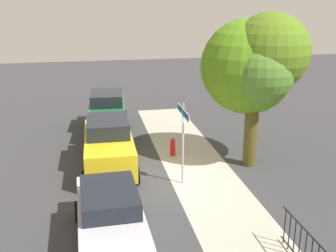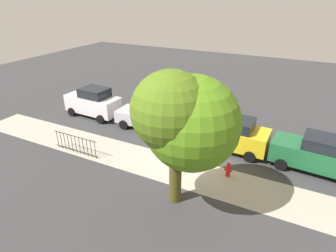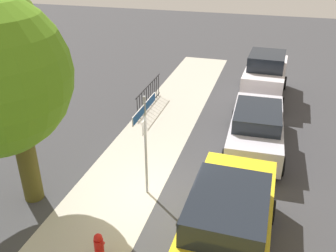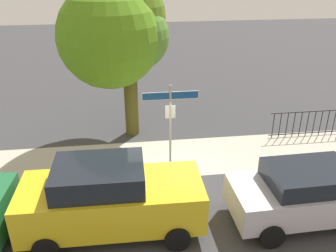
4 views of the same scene
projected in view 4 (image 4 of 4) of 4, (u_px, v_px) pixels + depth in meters
The scene contains 8 objects.
ground_plane at pixel (168, 178), 11.64m from camera, with size 60.00×60.00×0.00m, color #38383A.
sidewalk_strip at pixel (217, 154), 13.04m from camera, with size 24.00×2.60×0.00m, color #ADA797.
street_sign at pixel (170, 112), 11.08m from camera, with size 1.75×0.07×3.05m.
shade_tree at pixel (119, 32), 13.00m from camera, with size 4.08×4.00×6.06m.
car_yellow at pixel (110, 198), 9.08m from camera, with size 4.64×2.11×1.98m.
car_silver at pixel (314, 193), 9.54m from camera, with size 4.66×2.04×1.61m.
iron_fence at pixel (307, 123), 14.15m from camera, with size 3.12×0.04×1.07m.
fire_hydrant at pixel (87, 164), 11.71m from camera, with size 0.42×0.22×0.78m.
Camera 4 is at (-1.25, -9.68, 6.56)m, focal length 38.19 mm.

